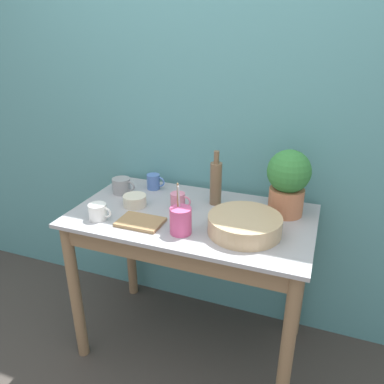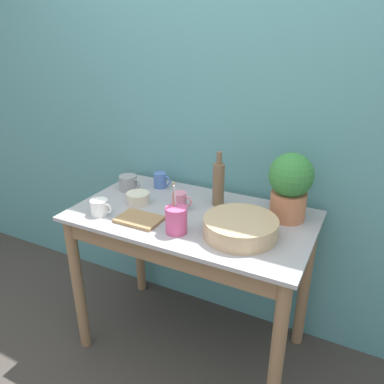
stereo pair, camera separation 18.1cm
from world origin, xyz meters
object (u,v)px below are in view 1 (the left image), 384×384
object	(u,v)px
bottle_tall	(216,182)
utensil_cup	(181,220)
mug_white	(98,212)
potted_plant	(288,181)
mug_blue	(154,182)
bowl_small_cream	(135,201)
tray_board	(141,222)
bowl_wash_large	(245,225)
mug_pink	(178,201)
mug_grey	(122,186)

from	to	relation	value
bottle_tall	utensil_cup	bearing A→B (deg)	-98.49
utensil_cup	mug_white	bearing A→B (deg)	-177.91
potted_plant	mug_blue	bearing A→B (deg)	175.59
bottle_tall	bowl_small_cream	world-z (taller)	bottle_tall
potted_plant	tray_board	xyz separation A→B (m)	(-0.62, -0.35, -0.17)
bowl_wash_large	mug_pink	distance (m)	0.39
bottle_tall	tray_board	xyz separation A→B (m)	(-0.26, -0.34, -0.11)
potted_plant	tray_board	world-z (taller)	potted_plant
mug_grey	bowl_small_cream	size ratio (longest dim) A/B	1.11
potted_plant	utensil_cup	bearing A→B (deg)	-138.70
mug_grey	tray_board	distance (m)	0.40
mug_grey	tray_board	world-z (taller)	mug_grey
bowl_wash_large	mug_white	xyz separation A→B (m)	(-0.69, -0.12, -0.00)
potted_plant	bottle_tall	size ratio (longest dim) A/B	1.14
bottle_tall	mug_blue	bearing A→B (deg)	170.25
mug_white	bowl_wash_large	bearing A→B (deg)	9.66
mug_blue	bowl_small_cream	bearing A→B (deg)	-88.34
mug_grey	bowl_small_cream	bearing A→B (deg)	-39.60
potted_plant	mug_pink	bearing A→B (deg)	-165.23
bowl_wash_large	tray_board	size ratio (longest dim) A/B	1.58
potted_plant	tray_board	distance (m)	0.73
bottle_tall	tray_board	world-z (taller)	bottle_tall
mug_white	mug_blue	distance (m)	0.44
bowl_wash_large	mug_white	size ratio (longest dim) A/B	2.81
potted_plant	mug_white	world-z (taller)	potted_plant
mug_pink	mug_blue	bearing A→B (deg)	140.18
bowl_wash_large	potted_plant	bearing A→B (deg)	60.95
bowl_wash_large	bowl_small_cream	xyz separation A→B (m)	(-0.60, 0.08, -0.01)
mug_white	bowl_small_cream	world-z (taller)	mug_white
potted_plant	mug_blue	size ratio (longest dim) A/B	3.04
mug_grey	mug_white	world-z (taller)	mug_grey
bottle_tall	mug_grey	bearing A→B (deg)	-174.63
mug_blue	tray_board	world-z (taller)	mug_blue
bottle_tall	mug_white	world-z (taller)	bottle_tall
mug_grey	tray_board	size ratio (longest dim) A/B	0.64
bowl_wash_large	utensil_cup	bearing A→B (deg)	-159.10
mug_grey	potted_plant	bearing A→B (deg)	3.81
utensil_cup	mug_pink	bearing A→B (deg)	115.06
mug_grey	mug_white	xyz separation A→B (m)	(0.06, -0.32, -0.00)
mug_white	mug_blue	bearing A→B (deg)	78.95
utensil_cup	bowl_small_cream	bearing A→B (deg)	151.49
utensil_cup	tray_board	distance (m)	0.22
mug_blue	utensil_cup	world-z (taller)	utensil_cup
bottle_tall	mug_grey	distance (m)	0.54
bowl_wash_large	bottle_tall	size ratio (longest dim) A/B	1.15
potted_plant	mug_blue	xyz separation A→B (m)	(-0.75, 0.06, -0.13)
potted_plant	mug_blue	distance (m)	0.76
tray_board	bottle_tall	bearing A→B (deg)	52.03
mug_white	mug_pink	bearing A→B (deg)	37.14
bowl_wash_large	mug_pink	world-z (taller)	mug_pink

